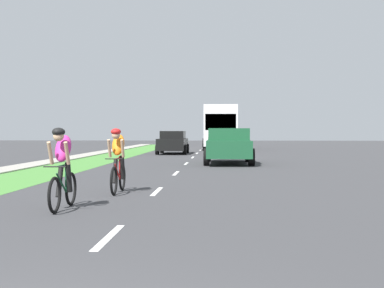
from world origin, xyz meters
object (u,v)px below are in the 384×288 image
object	(u,v)px
cyclist_trailing	(118,160)
pickup_dark_green	(229,146)
cyclist_lead	(62,168)
sedan_black	(173,142)
bus_white	(221,126)

from	to	relation	value
cyclist_trailing	pickup_dark_green	world-z (taller)	pickup_dark_green
cyclist_lead	sedan_black	world-z (taller)	cyclist_lead
cyclist_lead	cyclist_trailing	bearing A→B (deg)	78.83
pickup_dark_green	bus_white	distance (m)	19.55
cyclist_lead	cyclist_trailing	xyz separation A→B (m)	(0.54, 2.72, 0.00)
pickup_dark_green	sedan_black	world-z (taller)	pickup_dark_green
cyclist_lead	bus_white	bearing A→B (deg)	84.82
sedan_black	pickup_dark_green	bearing A→B (deg)	-71.13
bus_white	cyclist_lead	bearing A→B (deg)	-95.18
cyclist_trailing	sedan_black	size ratio (longest dim) A/B	0.40
bus_white	sedan_black	bearing A→B (deg)	-109.27
cyclist_trailing	bus_white	distance (m)	31.16
cyclist_lead	pickup_dark_green	bearing A→B (deg)	76.50
cyclist_lead	cyclist_trailing	world-z (taller)	same
pickup_dark_green	bus_white	xyz separation A→B (m)	(-0.36, 19.51, 1.15)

